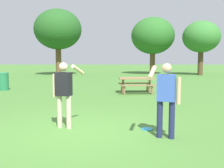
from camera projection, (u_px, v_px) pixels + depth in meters
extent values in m
plane|color=#447530|center=(76.00, 131.00, 6.37)|extent=(120.00, 120.00, 0.00)
cylinder|color=#B7AD93|center=(60.00, 111.00, 6.63)|extent=(0.13, 0.13, 0.82)
cylinder|color=#B7AD93|center=(69.00, 112.00, 6.54)|extent=(0.13, 0.13, 0.82)
cube|color=black|center=(64.00, 84.00, 6.51)|extent=(0.43, 0.33, 0.58)
sphere|color=beige|center=(63.00, 67.00, 6.47)|extent=(0.21, 0.21, 0.21)
cylinder|color=beige|center=(54.00, 86.00, 6.60)|extent=(0.09, 0.09, 0.58)
cylinder|color=beige|center=(78.00, 70.00, 6.65)|extent=(0.27, 0.57, 0.28)
cylinder|color=#1E234C|center=(172.00, 120.00, 5.71)|extent=(0.13, 0.13, 0.82)
cylinder|color=#1E234C|center=(160.00, 119.00, 5.80)|extent=(0.13, 0.13, 0.82)
cube|color=#3856B7|center=(166.00, 88.00, 5.69)|extent=(0.43, 0.33, 0.58)
sphere|color=tan|center=(167.00, 68.00, 5.64)|extent=(0.21, 0.21, 0.21)
cylinder|color=tan|center=(179.00, 91.00, 5.60)|extent=(0.09, 0.09, 0.58)
cylinder|color=tan|center=(152.00, 73.00, 5.48)|extent=(0.27, 0.57, 0.28)
cylinder|color=#2D9EDB|center=(147.00, 129.00, 6.48)|extent=(0.28, 0.28, 0.03)
cube|color=olive|center=(136.00, 78.00, 13.02)|extent=(1.75, 0.88, 0.06)
cube|color=olive|center=(138.00, 85.00, 12.48)|extent=(1.71, 0.38, 0.05)
cube|color=olive|center=(135.00, 83.00, 13.63)|extent=(1.71, 0.38, 0.05)
cylinder|color=olive|center=(123.00, 86.00, 13.02)|extent=(0.11, 0.11, 0.71)
cylinder|color=olive|center=(124.00, 90.00, 12.46)|extent=(0.09, 0.09, 0.41)
cylinder|color=olive|center=(122.00, 88.00, 13.61)|extent=(0.09, 0.09, 0.41)
cylinder|color=olive|center=(150.00, 86.00, 13.10)|extent=(0.11, 0.11, 0.71)
cylinder|color=olive|center=(152.00, 90.00, 12.54)|extent=(0.09, 0.09, 0.41)
cylinder|color=olive|center=(147.00, 87.00, 13.69)|extent=(0.09, 0.09, 0.41)
cylinder|color=#237047|center=(3.00, 82.00, 14.18)|extent=(0.56, 0.56, 0.90)
cylinder|color=#2E8657|center=(3.00, 73.00, 14.13)|extent=(0.59, 0.59, 0.06)
cylinder|color=brown|center=(59.00, 59.00, 26.11)|extent=(0.54, 0.54, 3.23)
ellipsoid|color=#21511E|center=(58.00, 29.00, 25.82)|extent=(4.62, 4.62, 3.93)
cylinder|color=brown|center=(152.00, 61.00, 27.77)|extent=(0.54, 0.54, 2.78)
ellipsoid|color=#286023|center=(153.00, 36.00, 27.50)|extent=(4.50, 4.50, 3.83)
cylinder|color=#4C3823|center=(200.00, 61.00, 26.09)|extent=(0.51, 0.51, 2.79)
ellipsoid|color=#33702D|center=(201.00, 37.00, 25.85)|extent=(3.64, 3.64, 3.09)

